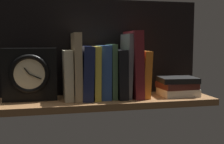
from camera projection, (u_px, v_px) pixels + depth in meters
ground_plane at (107, 101)px, 110.93cm from camera, size 83.02×22.29×2.50cm
back_panel at (102, 47)px, 119.01cm from camera, size 83.02×1.20×39.05cm
book_cream_twain at (68, 75)px, 107.98cm from camera, size 3.48×13.75×18.65cm
book_tan_shortstories at (77, 66)px, 108.37cm from camera, size 2.92×15.89×25.11cm
book_navy_bierce at (86, 72)px, 109.42cm from camera, size 4.66×16.84×20.29cm
book_yellow_seinlanguage at (95, 72)px, 110.19cm from camera, size 2.53×15.76×20.03cm
book_blue_modern at (103, 72)px, 110.91cm from camera, size 3.90×13.80×20.41cm
book_green_romantic at (111, 71)px, 111.58cm from camera, size 2.13×13.09×20.87cm
book_black_skeptic at (119, 74)px, 112.37cm from camera, size 3.89×16.20×18.77cm
book_gray_chess at (126, 66)px, 112.70cm from camera, size 2.55×13.65×24.80cm
book_maroon_dawkins at (133, 64)px, 113.29cm from camera, size 4.27×16.99×26.06cm
book_orange_pandolfini at (142, 74)px, 114.46cm from camera, size 3.62×15.88×18.34cm
framed_clock at (30, 74)px, 105.19cm from camera, size 19.48×6.60×19.59cm
book_stack_side at (177, 86)px, 116.02cm from camera, size 15.64×13.42×7.58cm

